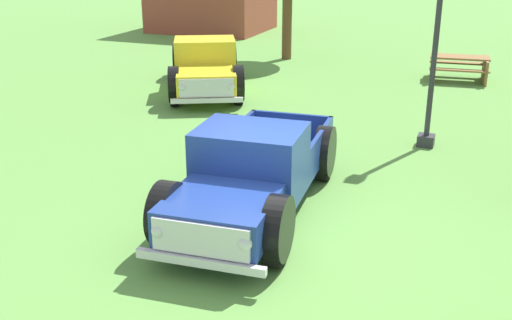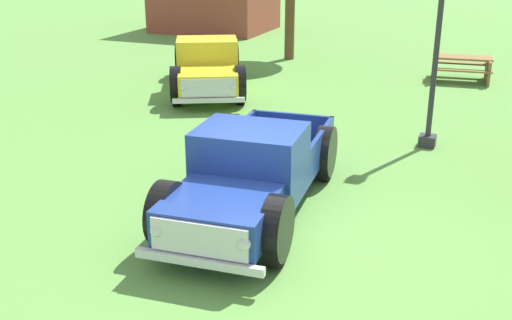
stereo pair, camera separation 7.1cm
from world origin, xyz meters
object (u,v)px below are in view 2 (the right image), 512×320
pickup_truck_foreground (249,177)px  lamp_post_near (437,46)px  pickup_truck_behind_left (207,68)px  picnic_table (462,65)px

pickup_truck_foreground → lamp_post_near: lamp_post_near is taller
pickup_truck_behind_left → lamp_post_near: lamp_post_near is taller
pickup_truck_foreground → lamp_post_near: bearing=65.0°
pickup_truck_foreground → lamp_post_near: (2.27, 4.86, 1.49)m
pickup_truck_foreground → picnic_table: 12.10m
pickup_truck_foreground → pickup_truck_behind_left: pickup_truck_behind_left is taller
pickup_truck_foreground → lamp_post_near: 5.57m
lamp_post_near → pickup_truck_foreground: bearing=-115.0°
pickup_truck_foreground → picnic_table: size_ratio=2.67×
lamp_post_near → picnic_table: (0.15, 6.99, -1.74)m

